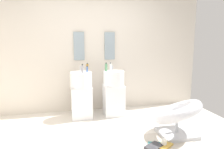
# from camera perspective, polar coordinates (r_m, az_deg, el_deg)

# --- Properties ---
(ground_plane) EXTENTS (4.80, 3.60, 0.04)m
(ground_plane) POSITION_cam_1_polar(r_m,az_deg,el_deg) (3.21, -0.48, -19.08)
(ground_plane) COLOR silver
(rear_partition) EXTENTS (4.80, 0.10, 2.60)m
(rear_partition) POSITION_cam_1_polar(r_m,az_deg,el_deg) (4.46, -5.03, 6.62)
(rear_partition) COLOR beige
(rear_partition) RESTS_ON ground_plane
(pedestal_sink_left) EXTENTS (0.43, 0.43, 1.01)m
(pedestal_sink_left) POSITION_cam_1_polar(r_m,az_deg,el_deg) (4.08, -8.56, -5.51)
(pedestal_sink_left) COLOR white
(pedestal_sink_left) RESTS_ON ground_plane
(pedestal_sink_right) EXTENTS (0.43, 0.43, 1.01)m
(pedestal_sink_right) POSITION_cam_1_polar(r_m,az_deg,el_deg) (4.18, 0.48, -5.07)
(pedestal_sink_right) COLOR white
(pedestal_sink_right) RESTS_ON ground_plane
(vanity_mirror_left) EXTENTS (0.22, 0.03, 0.59)m
(vanity_mirror_left) POSITION_cam_1_polar(r_m,az_deg,el_deg) (4.35, -9.25, 7.86)
(vanity_mirror_left) COLOR #8C9EA8
(vanity_mirror_right) EXTENTS (0.22, 0.03, 0.59)m
(vanity_mirror_right) POSITION_cam_1_polar(r_m,az_deg,el_deg) (4.44, -0.69, 8.00)
(vanity_mirror_right) COLOR #8C9EA8
(lounge_chair) EXTENTS (1.11, 1.11, 0.65)m
(lounge_chair) POSITION_cam_1_polar(r_m,az_deg,el_deg) (3.46, 17.83, -10.66)
(lounge_chair) COLOR #B7BABF
(lounge_chair) RESTS_ON ground_plane
(area_rug) EXTENTS (1.27, 0.79, 0.01)m
(area_rug) POSITION_cam_1_polar(r_m,az_deg,el_deg) (3.17, 11.53, -19.13)
(area_rug) COLOR beige
(area_rug) RESTS_ON ground_plane
(magazine_teal) EXTENTS (0.30, 0.24, 0.02)m
(magazine_teal) POSITION_cam_1_polar(r_m,az_deg,el_deg) (3.18, 12.57, -18.77)
(magazine_teal) COLOR teal
(magazine_teal) RESTS_ON area_rug
(magazine_charcoal) EXTENTS (0.30, 0.27, 0.03)m
(magazine_charcoal) POSITION_cam_1_polar(r_m,az_deg,el_deg) (3.12, 11.72, -19.17)
(magazine_charcoal) COLOR #38383D
(magazine_charcoal) RESTS_ON area_rug
(magazine_ochre) EXTENTS (0.29, 0.26, 0.03)m
(magazine_ochre) POSITION_cam_1_polar(r_m,az_deg,el_deg) (3.19, 14.52, -18.72)
(magazine_ochre) COLOR gold
(magazine_ochre) RESTS_ON area_rug
(coffee_mug) EXTENTS (0.07, 0.07, 0.10)m
(coffee_mug) POSITION_cam_1_polar(r_m,az_deg,el_deg) (3.18, 14.40, -18.00)
(coffee_mug) COLOR white
(coffee_mug) RESTS_ON area_rug
(soap_bottle_blue) EXTENTS (0.04, 0.04, 0.12)m
(soap_bottle_blue) POSITION_cam_1_polar(r_m,az_deg,el_deg) (4.00, -6.96, 1.50)
(soap_bottle_blue) COLOR #4C72B7
(soap_bottle_blue) RESTS_ON pedestal_sink_left
(soap_bottle_white) EXTENTS (0.04, 0.04, 0.16)m
(soap_bottle_white) POSITION_cam_1_polar(r_m,az_deg,el_deg) (4.18, -0.44, 2.17)
(soap_bottle_white) COLOR white
(soap_bottle_white) RESTS_ON pedestal_sink_right
(soap_bottle_grey) EXTENTS (0.04, 0.04, 0.17)m
(soap_bottle_grey) POSITION_cam_1_polar(r_m,az_deg,el_deg) (3.88, -8.29, 1.57)
(soap_bottle_grey) COLOR #99999E
(soap_bottle_grey) RESTS_ON pedestal_sink_left
(soap_bottle_green) EXTENTS (0.05, 0.05, 0.18)m
(soap_bottle_green) POSITION_cam_1_polar(r_m,az_deg,el_deg) (4.05, -1.66, 2.04)
(soap_bottle_green) COLOR #59996B
(soap_bottle_green) RESTS_ON pedestal_sink_right
(soap_bottle_amber) EXTENTS (0.05, 0.05, 0.17)m
(soap_bottle_amber) POSITION_cam_1_polar(r_m,az_deg,el_deg) (4.04, -6.91, 1.90)
(soap_bottle_amber) COLOR #C68C38
(soap_bottle_amber) RESTS_ON pedestal_sink_left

